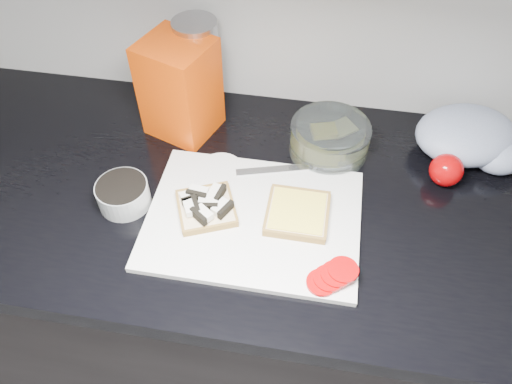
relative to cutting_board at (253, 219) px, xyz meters
The scene contains 14 objects.
base_cabinet 0.49m from the cutting_board, 47.91° to the left, with size 3.50×0.60×0.86m, color black.
countertop 0.11m from the cutting_board, 47.91° to the left, with size 3.50×0.64×0.04m, color black.
cutting_board is the anchor object (origin of this frame).
bread_left 0.09m from the cutting_board, behind, with size 0.14×0.14×0.03m.
bread_right 0.08m from the cutting_board, 11.61° to the left, with size 0.12×0.12×0.02m.
tomato_slices 0.19m from the cutting_board, 35.21° to the right, with size 0.10×0.09×0.02m.
knife 0.17m from the cutting_board, 59.70° to the left, with size 0.23×0.08×0.01m.
seed_tub 0.26m from the cutting_board, behind, with size 0.10×0.10×0.05m.
tub_lid 0.15m from the cutting_board, 127.08° to the left, with size 0.09×0.09×0.01m, color white.
glass_bowl 0.25m from the cutting_board, 59.91° to the left, with size 0.17×0.17×0.07m.
bread_bag 0.33m from the cutting_board, 129.58° to the left, with size 0.14×0.13×0.21m, color #CF3D03.
steel_canister 0.37m from the cutting_board, 119.59° to the left, with size 0.09×0.09×0.22m, color #A1A1A6.
grocery_bag 0.49m from the cutting_board, 31.84° to the left, with size 0.26×0.23×0.09m.
whole_tomatoes 0.40m from the cutting_board, 24.61° to the left, with size 0.07×0.07×0.07m.
Camera 1 is at (0.03, 0.55, 1.65)m, focal length 35.00 mm.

